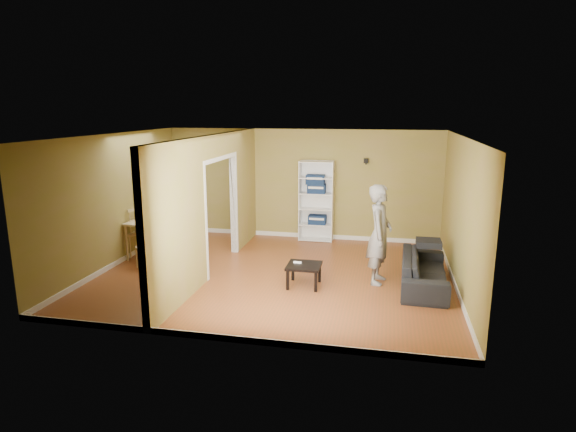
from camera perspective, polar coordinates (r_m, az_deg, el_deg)
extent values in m
plane|color=brown|center=(9.17, -1.49, -6.93)|extent=(6.50, 6.50, 0.00)
plane|color=white|center=(8.65, -1.59, 9.51)|extent=(6.50, 6.50, 0.00)
plane|color=#967E4A|center=(11.47, 1.62, 3.77)|extent=(6.50, 0.00, 6.50)
plane|color=#967E4A|center=(6.25, -7.33, -3.97)|extent=(6.50, 0.00, 6.50)
plane|color=#967E4A|center=(10.06, -19.87, 1.75)|extent=(0.00, 5.50, 5.50)
plane|color=#967E4A|center=(8.68, 19.83, 0.10)|extent=(0.00, 5.50, 5.50)
cube|color=black|center=(11.17, 9.23, 6.48)|extent=(0.10, 0.10, 0.10)
imported|color=black|center=(8.80, 15.87, -5.71)|extent=(1.99, 0.92, 0.75)
imported|color=slate|center=(8.63, 10.84, -1.16)|extent=(0.83, 0.68, 2.09)
cube|color=white|center=(11.34, 1.43, 1.84)|extent=(0.02, 0.35, 1.89)
cube|color=white|center=(11.23, 5.32, 1.68)|extent=(0.02, 0.35, 1.89)
cube|color=white|center=(11.44, 3.49, 1.92)|extent=(0.79, 0.02, 1.89)
cube|color=white|center=(11.49, 3.31, -2.76)|extent=(0.75, 0.35, 0.02)
cube|color=white|center=(11.40, 3.33, -0.97)|extent=(0.75, 0.35, 0.02)
cube|color=white|center=(11.32, 3.36, 0.85)|extent=(0.75, 0.35, 0.02)
cube|color=white|center=(11.25, 3.38, 2.69)|extent=(0.75, 0.35, 0.02)
cube|color=white|center=(11.19, 3.40, 4.55)|extent=(0.75, 0.35, 0.02)
cube|color=white|center=(11.14, 3.43, 6.43)|extent=(0.75, 0.35, 0.02)
cube|color=navy|center=(11.37, 3.50, -0.41)|extent=(0.41, 0.27, 0.21)
cube|color=#141250|center=(11.23, 3.41, 3.27)|extent=(0.41, 0.27, 0.21)
cube|color=navy|center=(11.20, 3.27, 4.37)|extent=(0.42, 0.27, 0.22)
cube|color=black|center=(8.49, 1.92, -5.91)|extent=(0.59, 0.59, 0.04)
cube|color=black|center=(8.37, -0.05, -7.60)|extent=(0.05, 0.05, 0.35)
cube|color=black|center=(8.29, 3.30, -7.83)|extent=(0.05, 0.05, 0.35)
cube|color=black|center=(8.83, 0.61, -6.52)|extent=(0.05, 0.05, 0.35)
cube|color=black|center=(8.75, 3.78, -6.72)|extent=(0.05, 0.05, 0.35)
cube|color=white|center=(8.56, 1.13, -5.50)|extent=(0.14, 0.04, 0.03)
cube|color=#C8BB81|center=(10.29, -14.94, -0.74)|extent=(1.25, 0.84, 0.04)
cylinder|color=#C8BB81|center=(10.35, -18.57, -3.15)|extent=(0.05, 0.05, 0.74)
cylinder|color=#C8BB81|center=(9.83, -12.75, -3.62)|extent=(0.05, 0.05, 0.74)
cylinder|color=#C8BB81|center=(10.96, -16.67, -2.14)|extent=(0.05, 0.05, 0.74)
cylinder|color=#C8BB81|center=(10.47, -11.11, -2.53)|extent=(0.05, 0.05, 0.74)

